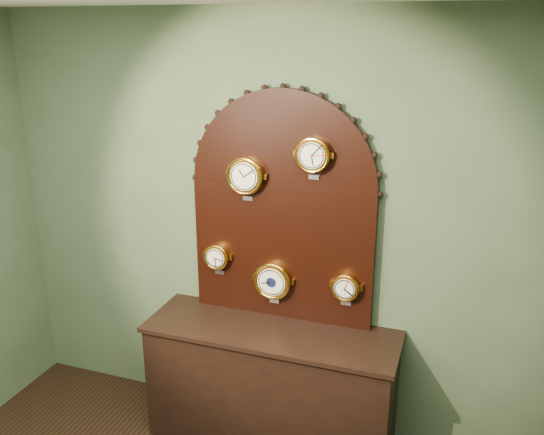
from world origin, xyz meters
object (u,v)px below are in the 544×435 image
at_px(tide_clock, 346,287).
at_px(hygrometer, 217,256).
at_px(arabic_clock, 313,155).
at_px(roman_clock, 245,176).
at_px(barometer, 273,281).
at_px(shop_counter, 271,387).
at_px(display_board, 282,201).

bearing_deg(tide_clock, hygrometer, 180.00).
bearing_deg(hygrometer, arabic_clock, -0.09).
xyz_separation_m(roman_clock, hygrometer, (-0.21, 0.00, -0.57)).
bearing_deg(barometer, arabic_clock, 0.24).
height_order(arabic_clock, hygrometer, arabic_clock).
height_order(shop_counter, tide_clock, tide_clock).
bearing_deg(display_board, barometer, -121.72).
height_order(display_board, tide_clock, display_board).
relative_size(roman_clock, barometer, 0.96).
bearing_deg(arabic_clock, roman_clock, -179.91).
xyz_separation_m(display_board, roman_clock, (-0.22, -0.07, 0.16)).
relative_size(hygrometer, tide_clock, 1.00).
distance_m(arabic_clock, barometer, 0.89).
height_order(display_board, barometer, display_board).
relative_size(display_board, roman_clock, 5.23).
xyz_separation_m(shop_counter, tide_clock, (0.44, 0.15, 0.73)).
bearing_deg(roman_clock, barometer, -0.12).
distance_m(barometer, tide_clock, 0.48).
xyz_separation_m(display_board, tide_clock, (0.44, -0.07, -0.50)).
bearing_deg(roman_clock, arabic_clock, 0.09).
height_order(roman_clock, tide_clock, roman_clock).
distance_m(arabic_clock, tide_clock, 0.85).
relative_size(display_board, tide_clock, 6.66).
xyz_separation_m(shop_counter, display_board, (0.00, 0.22, 1.23)).
xyz_separation_m(display_board, arabic_clock, (0.21, -0.07, 0.33)).
relative_size(roman_clock, tide_clock, 1.27).
distance_m(hygrometer, barometer, 0.41).
relative_size(display_board, arabic_clock, 5.74).
bearing_deg(hygrometer, tide_clock, -0.00).
xyz_separation_m(display_board, hygrometer, (-0.44, -0.07, -0.41)).
relative_size(shop_counter, tide_clock, 6.96).
xyz_separation_m(arabic_clock, hygrometer, (-0.65, 0.00, -0.74)).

